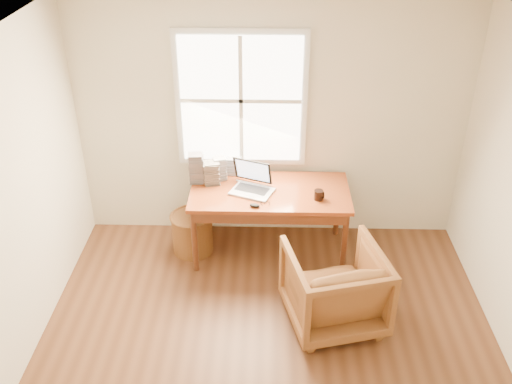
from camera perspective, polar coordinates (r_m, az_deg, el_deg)
room_shell at (r=4.03m, az=1.06°, el=-4.73°), size 4.04×4.54×2.64m
desk at (r=5.73m, az=1.40°, el=-0.01°), size 1.60×0.80×0.04m
armchair at (r=5.13m, az=7.85°, el=-9.40°), size 0.98×1.00×0.75m
wicker_stool at (r=6.06m, az=-6.36°, el=-4.11°), size 0.49×0.49×0.43m
laptop at (r=5.60m, az=-0.41°, el=1.36°), size 0.56×0.58×0.32m
mouse at (r=5.44m, az=-0.14°, el=-1.36°), size 0.11×0.08×0.03m
coffee_mug at (r=5.58m, az=6.27°, el=-0.30°), size 0.11×0.11×0.10m
cd_stack_a at (r=5.87m, az=-3.64°, el=2.37°), size 0.15×0.14×0.25m
cd_stack_b at (r=5.80m, az=-4.48°, el=1.91°), size 0.18×0.16×0.24m
cd_stack_c at (r=5.82m, az=-5.98°, el=2.36°), size 0.15×0.14×0.32m
cd_stack_d at (r=5.99m, az=-2.20°, el=2.69°), size 0.16×0.15×0.19m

